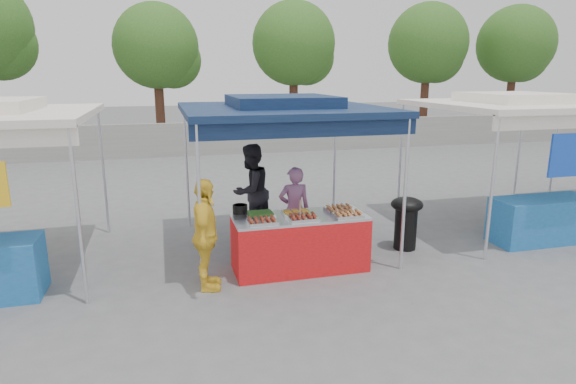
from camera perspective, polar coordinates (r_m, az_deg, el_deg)
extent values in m
plane|color=slate|center=(7.58, 1.17, -8.79)|extent=(80.00, 80.00, 0.00)
cube|color=gray|center=(17.98, -8.57, 6.30)|extent=(40.00, 0.25, 1.20)
cylinder|color=silver|center=(6.49, -10.38, -2.21)|extent=(0.05, 0.05, 2.30)
cylinder|color=silver|center=(7.33, 13.67, -0.51)|extent=(0.05, 0.05, 2.30)
cylinder|color=silver|center=(9.40, -11.90, 2.72)|extent=(0.05, 0.05, 2.30)
cylinder|color=silver|center=(10.00, 5.54, 3.61)|extent=(0.05, 0.05, 2.30)
cube|color=#122549|center=(7.98, -0.75, 9.77)|extent=(3.20, 3.20, 0.10)
cube|color=#122549|center=(7.98, -0.75, 10.70)|extent=(1.65, 1.65, 0.18)
cube|color=#122549|center=(6.56, 2.48, 7.55)|extent=(3.20, 0.04, 0.25)
cylinder|color=silver|center=(6.56, -23.57, -2.99)|extent=(0.05, 0.05, 2.30)
cylinder|color=silver|center=(9.45, -21.01, 2.14)|extent=(0.05, 0.05, 2.30)
cylinder|color=silver|center=(8.14, 23.00, 0.18)|extent=(0.05, 0.05, 2.30)
cylinder|color=silver|center=(10.61, 13.18, 3.90)|extent=(0.05, 0.05, 2.30)
cylinder|color=silver|center=(12.30, 25.67, 4.22)|extent=(0.05, 0.05, 2.30)
cube|color=white|center=(10.07, 25.30, 9.32)|extent=(3.20, 3.20, 0.10)
cube|color=white|center=(10.07, 25.37, 10.05)|extent=(1.65, 1.65, 0.18)
cube|color=#236CB7|center=(9.65, 27.87, -2.93)|extent=(1.80, 0.70, 0.80)
cube|color=blue|center=(9.03, 30.96, 3.80)|extent=(1.00, 0.04, 0.70)
cylinder|color=silver|center=(12.97, 29.06, 4.28)|extent=(0.05, 0.05, 2.30)
cylinder|color=#49281C|center=(19.93, -14.97, 10.10)|extent=(0.36, 0.36, 3.54)
sphere|color=#386A23|center=(19.92, -15.37, 16.35)|extent=(3.24, 3.24, 3.24)
sphere|color=#386A23|center=(20.11, -13.51, 14.98)|extent=(2.23, 2.23, 2.23)
cylinder|color=#49281C|center=(20.40, 0.66, 10.84)|extent=(0.36, 0.36, 3.69)
sphere|color=#386A23|center=(20.41, 0.68, 17.21)|extent=(3.37, 3.37, 3.37)
sphere|color=#386A23|center=(20.74, 2.18, 15.69)|extent=(2.32, 2.32, 2.32)
cylinder|color=#49281C|center=(22.86, 15.85, 10.77)|extent=(0.36, 0.36, 3.78)
sphere|color=#386A23|center=(22.87, 16.25, 16.58)|extent=(3.45, 3.45, 3.45)
sphere|color=#386A23|center=(23.33, 17.21, 15.12)|extent=(2.37, 2.37, 2.37)
cylinder|color=#49281C|center=(25.49, 24.82, 10.34)|extent=(0.36, 0.36, 3.81)
sphere|color=#386A23|center=(25.51, 25.37, 15.57)|extent=(3.48, 3.48, 3.48)
sphere|color=#386A23|center=(26.02, 26.00, 14.24)|extent=(2.39, 2.39, 2.39)
cube|color=red|center=(7.35, 1.41, -6.16)|extent=(2.00, 0.80, 0.81)
cube|color=silver|center=(7.21, 1.43, -2.99)|extent=(2.00, 0.80, 0.04)
cube|color=white|center=(6.83, -3.06, -3.58)|extent=(0.42, 0.30, 0.05)
cube|color=maroon|center=(6.82, -3.07, -3.28)|extent=(0.35, 0.25, 0.02)
cube|color=white|center=(6.98, 1.81, -3.17)|extent=(0.42, 0.30, 0.05)
cube|color=maroon|center=(6.97, 1.82, -2.88)|extent=(0.35, 0.25, 0.02)
cube|color=white|center=(7.19, 7.09, -2.76)|extent=(0.42, 0.30, 0.05)
cube|color=#C67843|center=(7.18, 7.10, -2.48)|extent=(0.35, 0.25, 0.02)
cube|color=white|center=(7.16, -3.29, -2.75)|extent=(0.42, 0.30, 0.05)
cube|color=#2F6321|center=(7.15, -3.29, -2.47)|extent=(0.35, 0.25, 0.02)
cube|color=white|center=(7.25, 0.93, -2.53)|extent=(0.42, 0.30, 0.05)
cube|color=gold|center=(7.24, 0.94, -2.25)|extent=(0.35, 0.25, 0.02)
cube|color=white|center=(7.48, 6.11, -2.08)|extent=(0.42, 0.30, 0.05)
cube|color=#C67843|center=(7.47, 6.11, -1.81)|extent=(0.35, 0.25, 0.02)
cylinder|color=black|center=(7.36, -5.70, -2.02)|extent=(0.23, 0.23, 0.13)
cylinder|color=silver|center=(7.05, 1.46, -2.82)|extent=(0.08, 0.08, 0.09)
cylinder|color=black|center=(8.45, 13.76, -4.17)|extent=(0.37, 0.37, 0.73)
ellipsoid|color=black|center=(8.33, 13.92, -1.39)|extent=(0.54, 0.54, 0.24)
cube|color=#1645B7|center=(7.92, -3.09, -6.55)|extent=(0.54, 0.38, 0.32)
cube|color=#1645B7|center=(8.19, 2.99, -6.03)|extent=(0.46, 0.32, 0.27)
cube|color=#1645B7|center=(8.10, 3.02, -4.27)|extent=(0.43, 0.30, 0.26)
imported|color=#9B6391|center=(7.98, 0.75, -2.11)|extent=(0.55, 0.38, 1.45)
imported|color=#212227|center=(8.71, -4.42, 0.12)|extent=(1.05, 1.03, 1.71)
imported|color=yellow|center=(6.65, -9.74, -5.08)|extent=(0.51, 0.96, 1.57)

